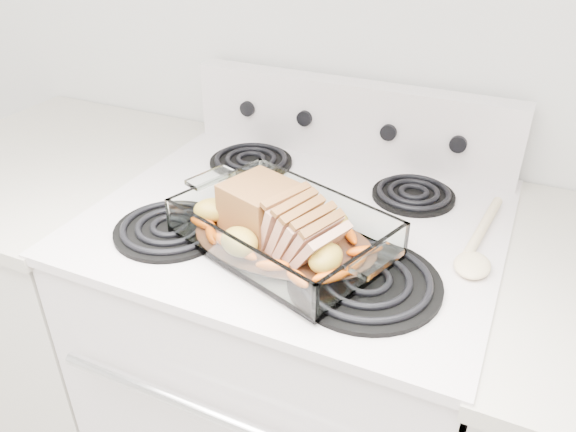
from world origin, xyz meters
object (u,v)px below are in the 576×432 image
at_px(baking_dish, 283,235).
at_px(pork_roast, 271,217).
at_px(electric_range, 297,375).
at_px(counter_left, 82,305).

relative_size(baking_dish, pork_roast, 1.55).
xyz_separation_m(electric_range, baking_dish, (0.03, -0.12, 0.48)).
distance_m(electric_range, pork_roast, 0.53).
bearing_deg(baking_dish, pork_roast, -160.87).
xyz_separation_m(electric_range, pork_roast, (0.00, -0.12, 0.51)).
distance_m(electric_range, counter_left, 0.67).
bearing_deg(pork_roast, electric_range, 79.85).
bearing_deg(baking_dish, electric_range, 120.59).
height_order(baking_dish, pork_roast, pork_roast).
distance_m(counter_left, pork_roast, 0.86).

